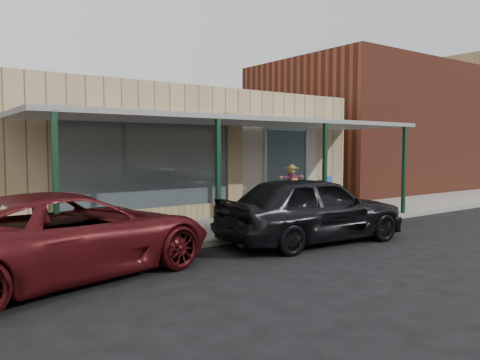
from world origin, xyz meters
TOP-DOWN VIEW (x-y plane):
  - ground at (0.00, 0.00)m, footprint 120.00×120.00m
  - sidewalk at (0.00, 3.60)m, footprint 40.00×3.20m
  - storefront at (-0.00, 8.16)m, footprint 12.00×6.25m
  - awning at (0.00, 3.56)m, footprint 12.00×3.00m
  - block_buildings_near at (2.01, 9.20)m, footprint 61.00×8.00m
  - barrel_scarecrow at (2.13, 3.91)m, footprint 1.00×0.71m
  - barrel_pumpkin at (0.65, 3.54)m, footprint 0.72×0.72m
  - handicap_sign at (2.24, 2.40)m, footprint 0.27×0.04m
  - parked_sedan at (0.17, 0.99)m, footprint 4.97×2.27m
  - car_maroon at (-5.52, 1.34)m, footprint 5.96×3.76m

SIDE VIEW (x-z plane):
  - ground at x=0.00m, z-range 0.00..0.00m
  - sidewalk at x=0.00m, z-range 0.00..0.15m
  - barrel_pumpkin at x=0.65m, z-range 0.05..0.73m
  - barrel_scarecrow at x=2.13m, z-range -0.12..1.53m
  - car_maroon at x=-5.52m, z-range 0.00..1.53m
  - parked_sedan at x=0.17m, z-range 0.00..1.66m
  - handicap_sign at x=2.24m, z-range 0.34..1.66m
  - storefront at x=0.00m, z-range -0.01..4.19m
  - awning at x=0.00m, z-range 1.49..4.53m
  - block_buildings_near at x=2.01m, z-range -0.23..7.77m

